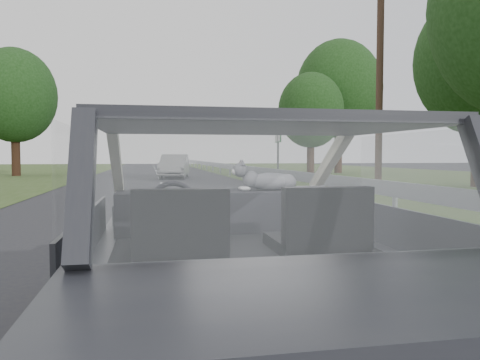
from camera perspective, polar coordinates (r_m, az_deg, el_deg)
name	(u,v)px	position (r m, az deg, el deg)	size (l,w,h in m)	color
ground	(242,357)	(3.12, 0.21, -20.81)	(140.00, 140.00, 0.00)	#26262D
subject_car	(242,242)	(2.91, 0.22, -7.62)	(1.80, 4.00, 1.45)	#27272C
dashboard	(225,211)	(3.50, -1.79, -3.75)	(1.58, 0.45, 0.30)	black
driver_seat	(179,226)	(2.55, -7.40, -5.63)	(0.50, 0.72, 0.42)	black
passenger_seat	(320,222)	(2.72, 9.77, -5.11)	(0.50, 0.72, 0.42)	black
steering_wheel	(173,207)	(3.15, -8.12, -3.23)	(0.36, 0.36, 0.04)	black
cat	(271,180)	(3.50, 3.74, -0.04)	(0.52, 0.16, 0.23)	gray
guardrail	(320,179)	(13.71, 9.73, 0.11)	(0.05, 90.00, 0.32)	#999CA5
other_car	(174,166)	(26.43, -8.00, 1.69)	(1.60, 4.05, 1.33)	#B9B9B9
highway_sign	(278,156)	(22.19, 4.65, 2.93)	(0.10, 0.99, 2.47)	#106421
utility_pole	(380,83)	(17.89, 16.65, 11.28)	(0.25, 0.25, 7.75)	#472F25
tree_1	(480,90)	(21.08, 27.21, 9.69)	(5.06, 5.06, 7.67)	black
tree_2	(311,125)	(31.33, 8.63, 6.63)	(4.31, 4.31, 6.53)	black
tree_3	(339,108)	(34.76, 11.95, 8.53)	(6.13, 6.13, 9.29)	black
tree_6	(15,114)	(32.00, -25.76, 7.26)	(5.02, 5.02, 7.60)	black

